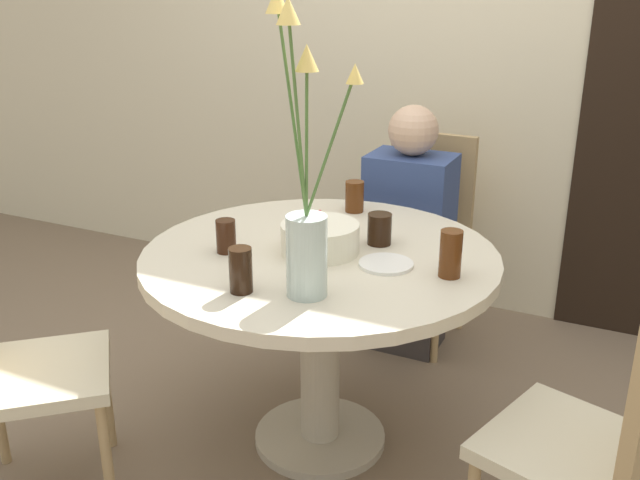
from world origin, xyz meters
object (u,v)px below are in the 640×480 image
drink_glass_1 (451,254)px  drink_glass_4 (355,196)px  chair_near_front (422,227)px  drink_glass_2 (226,236)px  side_plate (386,264)px  chair_right_flank (608,434)px  birthday_cake (320,238)px  person_woman (408,239)px  drink_glass_3 (379,229)px  chair_far_back (7,352)px  drink_glass_0 (241,270)px  flower_vase (305,213)px

drink_glass_1 → drink_glass_4: (-0.48, 0.43, -0.01)m
chair_near_front → drink_glass_1: 1.07m
drink_glass_2 → drink_glass_4: drink_glass_4 is taller
chair_near_front → drink_glass_4: (-0.10, -0.52, 0.27)m
side_plate → drink_glass_1: (0.19, 0.00, 0.06)m
chair_right_flank → birthday_cake: (-0.90, 0.29, 0.26)m
drink_glass_1 → person_woman: bearing=116.1°
drink_glass_3 → drink_glass_4: size_ratio=0.89×
chair_far_back → person_woman: (0.74, 1.42, -0.00)m
drink_glass_2 → person_woman: (0.29, 0.92, -0.27)m
drink_glass_3 → drink_glass_2: bearing=-145.7°
side_plate → drink_glass_3: drink_glass_3 is taller
person_woman → drink_glass_0: bearing=-94.7°
chair_near_front → person_woman: size_ratio=0.85×
flower_vase → chair_near_front: bearing=93.3°
drink_glass_1 → drink_glass_3: size_ratio=1.38×
chair_near_front → drink_glass_2: 1.15m
flower_vase → drink_glass_4: (-0.17, 0.74, -0.18)m
drink_glass_3 → drink_glass_4: (-0.20, 0.27, 0.01)m
birthday_cake → chair_far_back: bearing=-138.5°
flower_vase → chair_far_back: bearing=-158.9°
drink_glass_0 → person_woman: person_woman is taller
flower_vase → drink_glass_4: size_ratio=7.00×
drink_glass_4 → chair_near_front: bearing=79.3°
chair_near_front → drink_glass_1: chair_near_front is taller
chair_far_back → drink_glass_3: 1.18m
chair_near_front → birthday_cake: bearing=-90.0°
chair_far_back → chair_right_flank: size_ratio=1.00×
person_woman → drink_glass_4: bearing=-104.3°
flower_vase → drink_glass_2: size_ratio=7.52×
side_plate → drink_glass_2: bearing=-167.0°
drink_glass_1 → person_woman: 0.93m
drink_glass_0 → chair_right_flank: bearing=4.4°
chair_right_flank → drink_glass_4: bearing=-108.7°
chair_near_front → drink_glass_3: (0.11, -0.80, 0.26)m
birthday_cake → drink_glass_1: bearing=-1.5°
drink_glass_0 → drink_glass_3: bearing=67.9°
drink_glass_3 → drink_glass_0: bearing=-112.1°
chair_far_back → drink_glass_0: (0.64, 0.27, 0.28)m
drink_glass_1 → drink_glass_3: 0.32m
chair_near_front → drink_glass_2: (-0.30, -1.08, 0.27)m
drink_glass_2 → drink_glass_0: bearing=-49.7°
chair_right_flank → flower_vase: 0.91m
chair_far_back → drink_glass_0: size_ratio=6.95×
drink_glass_2 → drink_glass_3: 0.49m
flower_vase → drink_glass_2: (-0.37, 0.18, -0.18)m
flower_vase → drink_glass_3: 0.50m
chair_near_front → chair_far_back: 1.74m
chair_right_flank → side_plate: (-0.68, 0.27, 0.22)m
drink_glass_4 → drink_glass_0: bearing=-90.2°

